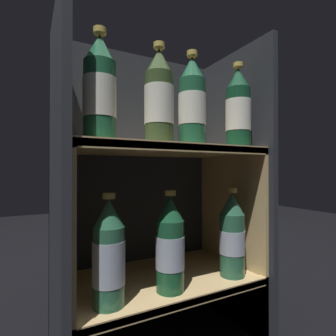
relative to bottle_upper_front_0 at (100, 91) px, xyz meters
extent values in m
cube|color=#23262B|center=(0.22, 0.28, -0.25)|extent=(0.62, 0.02, 0.97)
cube|color=#23262B|center=(-0.09, 0.10, -0.25)|extent=(0.02, 0.38, 0.97)
cube|color=#23262B|center=(0.52, 0.10, -0.25)|extent=(0.02, 0.38, 0.97)
cube|color=tan|center=(0.22, 0.10, -0.54)|extent=(0.58, 0.34, 0.02)
cube|color=tan|center=(0.22, -0.06, -0.54)|extent=(0.58, 0.02, 0.03)
cube|color=tan|center=(0.50, 0.10, -0.64)|extent=(0.01, 0.34, 0.19)
cube|color=tan|center=(0.22, 0.10, -0.13)|extent=(0.58, 0.34, 0.02)
cube|color=tan|center=(0.22, -0.06, -0.13)|extent=(0.58, 0.02, 0.03)
cube|color=tan|center=(-0.07, 0.10, -0.44)|extent=(0.01, 0.34, 0.59)
cube|color=tan|center=(0.50, 0.10, -0.44)|extent=(0.01, 0.34, 0.59)
cylinder|color=#1E5638|center=(0.00, 0.00, -0.03)|extent=(0.08, 0.08, 0.19)
cylinder|color=silver|center=(0.00, 0.00, -0.02)|extent=(0.08, 0.08, 0.10)
cone|color=#1E5638|center=(0.00, 0.00, 0.11)|extent=(0.07, 0.07, 0.07)
cylinder|color=gold|center=(0.00, 0.00, 0.15)|extent=(0.03, 0.03, 0.01)
cylinder|color=#384C28|center=(0.16, 0.00, -0.03)|extent=(0.08, 0.08, 0.19)
cylinder|color=silver|center=(0.16, 0.00, -0.02)|extent=(0.08, 0.08, 0.10)
cone|color=#384C28|center=(0.16, 0.00, 0.11)|extent=(0.07, 0.07, 0.07)
cylinder|color=gold|center=(0.16, 0.00, 0.15)|extent=(0.03, 0.03, 0.01)
cylinder|color=#1E5638|center=(0.27, 0.00, -0.03)|extent=(0.08, 0.08, 0.19)
cylinder|color=silver|center=(0.27, 0.00, -0.02)|extent=(0.08, 0.08, 0.09)
cone|color=#1E5638|center=(0.27, 0.00, 0.11)|extent=(0.07, 0.07, 0.07)
cylinder|color=gold|center=(0.27, 0.00, 0.15)|extent=(0.03, 0.03, 0.01)
cylinder|color=#144228|center=(0.45, 0.00, -0.03)|extent=(0.08, 0.08, 0.19)
cylinder|color=silver|center=(0.45, 0.00, -0.02)|extent=(0.08, 0.08, 0.10)
cone|color=#144228|center=(0.45, 0.00, 0.11)|extent=(0.07, 0.07, 0.07)
cylinder|color=gold|center=(0.45, 0.00, 0.15)|extent=(0.03, 0.03, 0.01)
cylinder|color=#285B42|center=(0.02, 0.00, -0.43)|extent=(0.08, 0.08, 0.19)
cylinder|color=#9EA8BC|center=(0.02, 0.00, -0.42)|extent=(0.08, 0.08, 0.11)
cone|color=#285B42|center=(0.02, 0.00, -0.30)|extent=(0.07, 0.07, 0.07)
cylinder|color=gold|center=(0.02, 0.00, -0.26)|extent=(0.03, 0.03, 0.01)
cylinder|color=#194C2D|center=(0.20, 0.00, -0.43)|extent=(0.08, 0.08, 0.19)
cylinder|color=#9EA8BC|center=(0.20, 0.00, -0.42)|extent=(0.08, 0.08, 0.09)
cone|color=#194C2D|center=(0.20, 0.00, -0.30)|extent=(0.07, 0.07, 0.07)
cylinder|color=gold|center=(0.20, 0.00, -0.26)|extent=(0.03, 0.03, 0.01)
cylinder|color=#285B42|center=(0.42, 0.00, -0.43)|extent=(0.08, 0.08, 0.19)
cylinder|color=#9EA8BC|center=(0.42, 0.00, -0.42)|extent=(0.08, 0.08, 0.07)
cone|color=#285B42|center=(0.42, 0.00, -0.30)|extent=(0.07, 0.07, 0.07)
cylinder|color=gold|center=(0.42, 0.00, -0.26)|extent=(0.03, 0.03, 0.01)
camera|label=1|loc=(-0.15, -0.64, -0.19)|focal=28.00mm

